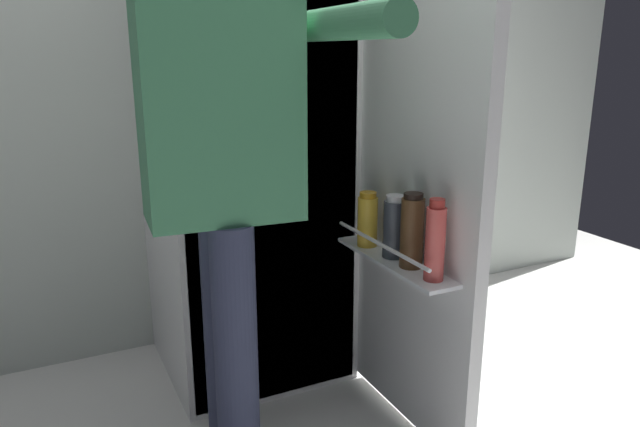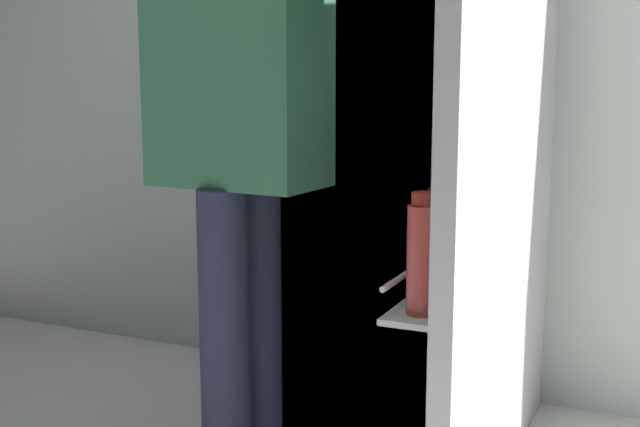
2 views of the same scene
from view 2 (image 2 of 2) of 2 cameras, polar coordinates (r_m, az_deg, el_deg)
refrigerator at (r=2.36m, az=6.95°, el=4.63°), size 0.69×1.24×1.69m
person at (r=1.97m, az=-5.35°, el=6.23°), size 0.51×0.72×1.57m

